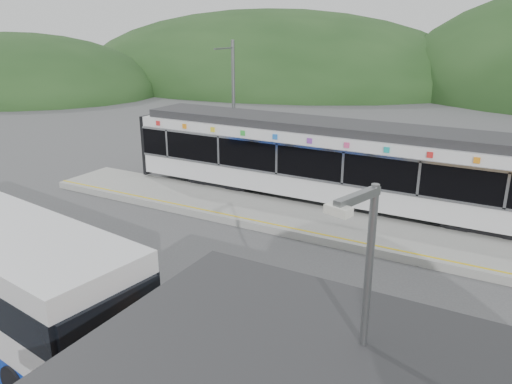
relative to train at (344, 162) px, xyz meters
The scene contains 7 objects.
ground 6.35m from the train, 92.01° to the right, with size 120.00×120.00×0.00m, color #4C4C4F.
hills 6.36m from the train, ahead, with size 146.00×149.00×26.00m.
platform 3.32m from the train, 94.47° to the right, with size 26.00×3.20×0.30m, color #9E9E99.
yellow_line 4.37m from the train, 93.02° to the right, with size 26.00×0.10×0.01m, color yellow.
train is the anchor object (origin of this frame).
catenary_mast_west 7.82m from the train, 160.43° to the left, with size 0.18×1.80×7.00m.
lamp_post 14.66m from the train, 69.47° to the right, with size 0.39×1.04×5.60m.
Camera 1 is at (7.11, -14.13, 7.69)m, focal length 35.00 mm.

